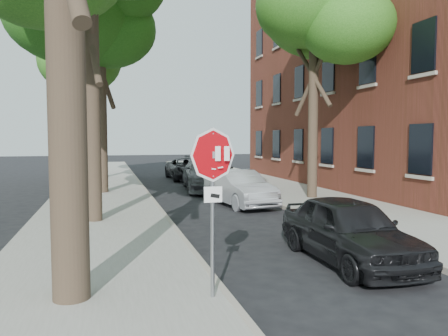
# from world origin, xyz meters

# --- Properties ---
(ground) EXTENTS (120.00, 120.00, 0.00)m
(ground) POSITION_xyz_m (0.00, 0.00, 0.00)
(ground) COLOR black
(ground) RESTS_ON ground
(sidewalk_left) EXTENTS (4.00, 55.00, 0.12)m
(sidewalk_left) POSITION_xyz_m (-2.50, 12.00, 0.06)
(sidewalk_left) COLOR gray
(sidewalk_left) RESTS_ON ground
(sidewalk_right) EXTENTS (4.00, 55.00, 0.12)m
(sidewalk_right) POSITION_xyz_m (6.00, 12.00, 0.06)
(sidewalk_right) COLOR gray
(sidewalk_right) RESTS_ON ground
(curb_left) EXTENTS (0.12, 55.00, 0.13)m
(curb_left) POSITION_xyz_m (-0.45, 12.00, 0.07)
(curb_left) COLOR #9E9384
(curb_left) RESTS_ON ground
(curb_right) EXTENTS (0.12, 55.00, 0.13)m
(curb_right) POSITION_xyz_m (3.95, 12.00, 0.07)
(curb_right) COLOR #9E9384
(curb_right) RESTS_ON ground
(apartment_building) EXTENTS (12.20, 20.20, 15.30)m
(apartment_building) POSITION_xyz_m (14.00, 14.00, 7.65)
(apartment_building) COLOR brown
(apartment_building) RESTS_ON ground
(stop_sign) EXTENTS (0.76, 0.34, 2.61)m
(stop_sign) POSITION_xyz_m (-0.70, -0.03, 1.95)
(stop_sign) COLOR gray
(stop_sign) RESTS_ON sidewalk_left
(tree_mid_b) EXTENTS (5.88, 5.46, 10.36)m
(tree_mid_b) POSITION_xyz_m (-2.42, 14.12, 8.00)
(tree_mid_b) COLOR black
(tree_mid_b) RESTS_ON sidewalk_left
(tree_far) EXTENTS (5.29, 4.91, 9.33)m
(tree_far) POSITION_xyz_m (-2.72, 21.11, 7.21)
(tree_far) COLOR black
(tree_far) RESTS_ON sidewalk_left
(tree_right) EXTENTS (5.29, 4.91, 9.33)m
(tree_right) POSITION_xyz_m (5.98, 10.11, 7.21)
(tree_right) COLOR black
(tree_right) RESTS_ON sidewalk_right
(car_a) EXTENTS (1.65, 4.02, 1.37)m
(car_a) POSITION_xyz_m (2.57, 1.50, 0.68)
(car_a) COLOR black
(car_a) RESTS_ON ground
(car_b) EXTENTS (1.96, 4.23, 1.34)m
(car_b) POSITION_xyz_m (2.60, 9.27, 0.67)
(car_b) COLOR #A8AAB0
(car_b) RESTS_ON ground
(car_c) EXTENTS (2.94, 5.94, 1.66)m
(car_c) POSITION_xyz_m (2.60, 14.47, 0.83)
(car_c) COLOR #48484D
(car_c) RESTS_ON ground
(car_d) EXTENTS (2.25, 4.82, 1.33)m
(car_d) POSITION_xyz_m (2.60, 20.02, 0.67)
(car_d) COLOR black
(car_d) RESTS_ON ground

